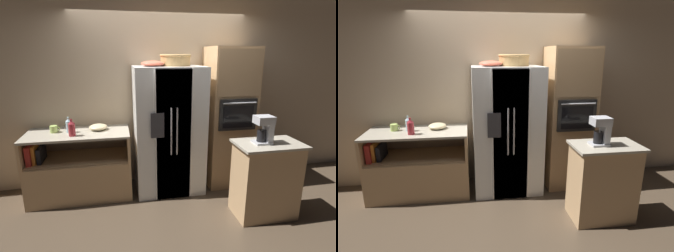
% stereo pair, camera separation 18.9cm
% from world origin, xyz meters
% --- Properties ---
extents(ground_plane, '(20.00, 20.00, 0.00)m').
position_xyz_m(ground_plane, '(0.00, 0.00, 0.00)').
color(ground_plane, '#4C3D2D').
extents(wall_back, '(12.00, 0.06, 2.80)m').
position_xyz_m(wall_back, '(0.00, 0.41, 1.40)').
color(wall_back, tan).
rests_on(wall_back, ground_plane).
extents(counter_left, '(1.35, 0.66, 0.92)m').
position_xyz_m(counter_left, '(-1.20, 0.05, 0.34)').
color(counter_left, tan).
rests_on(counter_left, ground_plane).
extents(refrigerator, '(0.95, 0.74, 1.78)m').
position_xyz_m(refrigerator, '(0.05, 0.02, 0.89)').
color(refrigerator, white).
rests_on(refrigerator, ground_plane).
extents(wall_oven, '(0.65, 0.66, 2.04)m').
position_xyz_m(wall_oven, '(0.96, 0.08, 1.02)').
color(wall_oven, tan).
rests_on(wall_oven, ground_plane).
extents(island_counter, '(0.77, 0.47, 0.94)m').
position_xyz_m(island_counter, '(1.07, -0.87, 0.47)').
color(island_counter, tan).
rests_on(island_counter, ground_plane).
extents(wicker_basket, '(0.42, 0.42, 0.15)m').
position_xyz_m(wicker_basket, '(0.15, 0.06, 1.86)').
color(wicker_basket, tan).
rests_on(wicker_basket, refrigerator).
extents(fruit_bowl, '(0.31, 0.31, 0.07)m').
position_xyz_m(fruit_bowl, '(-0.16, -0.00, 1.82)').
color(fruit_bowl, '#DB664C').
rests_on(fruit_bowl, refrigerator).
extents(bottle_tall, '(0.09, 0.09, 0.22)m').
position_xyz_m(bottle_tall, '(-1.23, -0.10, 1.03)').
color(bottle_tall, maroon).
rests_on(bottle_tall, counter_left).
extents(bottle_short, '(0.07, 0.07, 0.21)m').
position_xyz_m(bottle_short, '(-1.29, 0.07, 1.02)').
color(bottle_short, silver).
rests_on(bottle_short, counter_left).
extents(mug, '(0.13, 0.10, 0.09)m').
position_xyz_m(mug, '(-1.49, 0.11, 0.97)').
color(mug, '#B2D166').
rests_on(mug, counter_left).
extents(mixing_bowl, '(0.25, 0.25, 0.08)m').
position_xyz_m(mixing_bowl, '(-0.92, 0.13, 0.96)').
color(mixing_bowl, beige).
rests_on(mixing_bowl, counter_left).
extents(coffee_maker, '(0.20, 0.17, 0.32)m').
position_xyz_m(coffee_maker, '(1.00, -0.86, 1.12)').
color(coffee_maker, '#B2B2B7').
rests_on(coffee_maker, island_counter).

